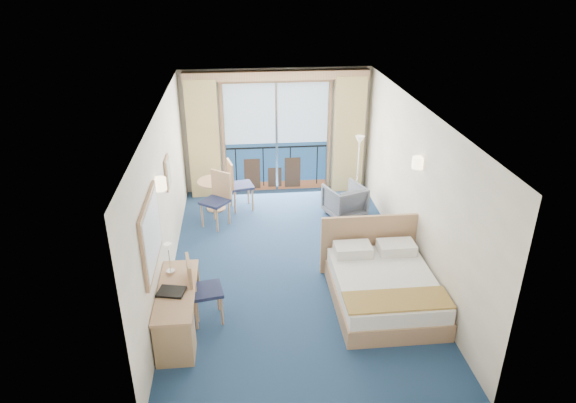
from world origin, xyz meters
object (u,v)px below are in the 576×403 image
(floor_lamp, at_px, (359,153))
(nightstand, at_px, (393,242))
(bed, at_px, (383,286))
(table_chair_b, at_px, (218,196))
(desk_chair, at_px, (199,286))
(table_chair_a, at_px, (237,182))
(round_table, at_px, (215,188))
(armchair, at_px, (344,201))
(desk, at_px, (175,327))

(floor_lamp, bearing_deg, nightstand, -85.42)
(bed, relative_size, table_chair_b, 1.80)
(desk_chair, xyz_separation_m, table_chair_a, (0.55, 3.61, 0.02))
(round_table, distance_m, table_chair_b, 0.68)
(armchair, xyz_separation_m, floor_lamp, (0.37, 0.55, 0.80))
(bed, distance_m, table_chair_b, 3.78)
(round_table, bearing_deg, armchair, -12.11)
(desk, bearing_deg, armchair, 51.17)
(bed, xyz_separation_m, round_table, (-2.58, 3.48, 0.20))
(bed, distance_m, floor_lamp, 3.60)
(floor_lamp, xyz_separation_m, table_chair_b, (-2.88, -0.66, -0.53))
(desk_chair, bearing_deg, floor_lamp, -49.93)
(nightstand, height_order, table_chair_a, table_chair_a)
(bed, height_order, round_table, bed)
(desk_chair, bearing_deg, bed, -96.25)
(armchair, bearing_deg, desk_chair, 27.90)
(floor_lamp, xyz_separation_m, desk_chair, (-3.06, -3.65, -0.55))
(bed, bearing_deg, round_table, 126.59)
(nightstand, distance_m, table_chair_a, 3.43)
(armchair, relative_size, round_table, 1.02)
(round_table, xyz_separation_m, table_chair_b, (0.08, -0.67, 0.12))
(table_chair_b, bearing_deg, desk_chair, -56.16)
(bed, xyz_separation_m, floor_lamp, (0.38, 3.47, 0.84))
(armchair, bearing_deg, floor_lamp, -145.18)
(desk_chair, bearing_deg, table_chair_a, -18.56)
(floor_lamp, bearing_deg, table_chair_a, -179.26)
(table_chair_b, bearing_deg, desk, -60.15)
(armchair, relative_size, desk_chair, 0.70)
(nightstand, distance_m, table_chair_b, 3.41)
(nightstand, height_order, floor_lamp, floor_lamp)
(armchair, distance_m, table_chair_b, 2.53)
(desk_chair, height_order, table_chair_b, table_chair_b)
(nightstand, xyz_separation_m, round_table, (-3.13, 2.15, 0.23))
(armchair, height_order, round_table, armchair)
(round_table, relative_size, table_chair_a, 0.67)
(floor_lamp, distance_m, desk_chair, 4.79)
(nightstand, bearing_deg, table_chair_b, 154.20)
(desk_chair, bearing_deg, nightstand, -74.95)
(desk_chair, height_order, table_chair_a, table_chair_a)
(floor_lamp, relative_size, desk_chair, 1.45)
(floor_lamp, xyz_separation_m, table_chair_a, (-2.51, -0.03, -0.53))
(floor_lamp, bearing_deg, bed, -96.16)
(armchair, bearing_deg, desk, 30.08)
(table_chair_a, bearing_deg, armchair, -115.87)
(bed, xyz_separation_m, table_chair_a, (-2.14, 3.44, 0.32))
(nightstand, distance_m, desk_chair, 3.58)
(armchair, height_order, desk, desk)
(bed, distance_m, round_table, 4.34)
(table_chair_a, bearing_deg, floor_lamp, -101.52)
(floor_lamp, bearing_deg, round_table, 179.92)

